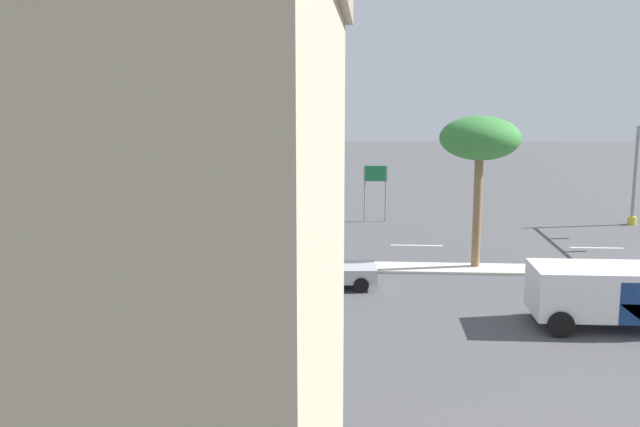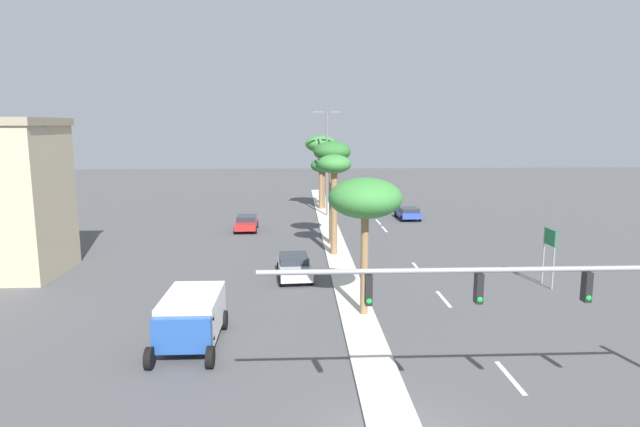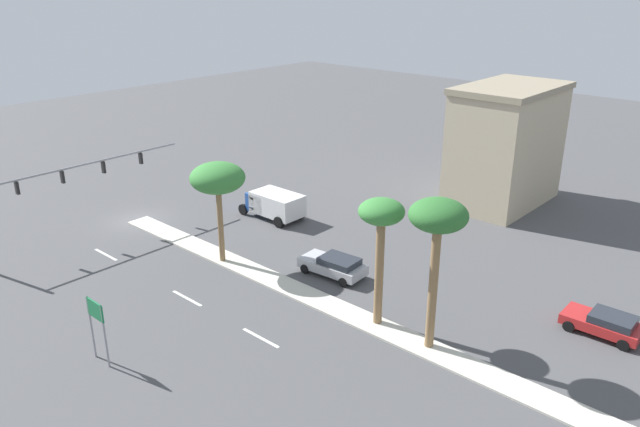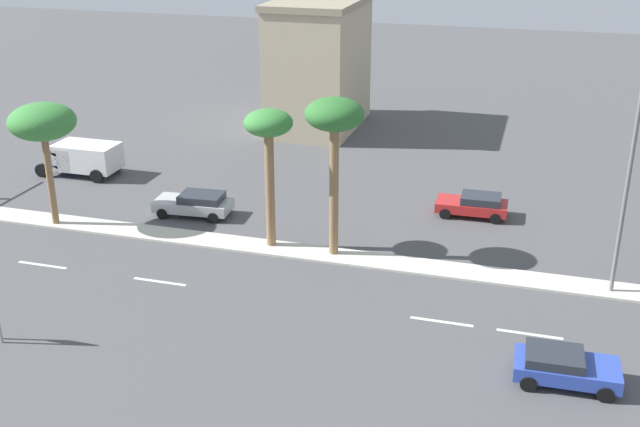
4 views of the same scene
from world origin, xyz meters
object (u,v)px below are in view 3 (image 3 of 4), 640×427
object	(u,v)px
traffic_signal_gantry	(40,196)
sedan_silver_leading	(334,265)
palm_tree_trailing	(381,221)
box_truck	(273,203)
directional_road_sign	(96,318)
commercial_building	(506,145)
palm_tree_rear	(438,222)
sedan_red_trailing	(605,323)
palm_tree_inboard	(218,179)

from	to	relation	value
traffic_signal_gantry	sedan_silver_leading	size ratio (longest dim) A/B	3.58
palm_tree_trailing	box_truck	distance (m)	18.59
sedan_silver_leading	directional_road_sign	bearing A→B (deg)	-9.31
commercial_building	palm_tree_trailing	distance (m)	23.75
traffic_signal_gantry	palm_tree_rear	distance (m)	28.84
palm_tree_trailing	sedan_silver_leading	xyz separation A→B (m)	(-2.95, -5.80, -5.61)
directional_road_sign	sedan_silver_leading	size ratio (longest dim) A/B	0.77
palm_tree_trailing	sedan_red_trailing	size ratio (longest dim) A/B	1.79
sedan_red_trailing	sedan_silver_leading	world-z (taller)	sedan_silver_leading
palm_tree_inboard	directional_road_sign	bearing A→B (deg)	21.20
sedan_silver_leading	palm_tree_trailing	bearing A→B (deg)	63.06
traffic_signal_gantry	commercial_building	world-z (taller)	commercial_building
commercial_building	sedan_silver_leading	size ratio (longest dim) A/B	2.27
traffic_signal_gantry	directional_road_sign	size ratio (longest dim) A/B	4.67
palm_tree_rear	sedan_silver_leading	bearing A→B (deg)	-108.05
palm_tree_trailing	traffic_signal_gantry	bearing A→B (deg)	-72.52
palm_tree_inboard	box_truck	xyz separation A→B (m)	(-8.15, -3.33, -4.77)
sedan_red_trailing	palm_tree_rear	bearing A→B (deg)	-40.77
traffic_signal_gantry	palm_tree_rear	xyz separation A→B (m)	(-7.53, 27.65, 3.21)
palm_tree_trailing	sedan_red_trailing	xyz separation A→B (m)	(-7.45, 9.99, -5.63)
traffic_signal_gantry	palm_tree_trailing	size ratio (longest dim) A/B	2.22
directional_road_sign	sedan_silver_leading	distance (m)	15.69
sedan_silver_leading	traffic_signal_gantry	bearing A→B (deg)	-60.11
palm_tree_inboard	sedan_red_trailing	xyz separation A→B (m)	(-8.09, 22.88, -5.30)
traffic_signal_gantry	directional_road_sign	xyz separation A→B (m)	(4.83, 15.84, -1.46)
palm_tree_trailing	palm_tree_inboard	bearing A→B (deg)	-87.15
directional_road_sign	palm_tree_rear	xyz separation A→B (m)	(-12.35, 11.81, 4.67)
commercial_building	sedan_silver_leading	distance (m)	20.92
traffic_signal_gantry	palm_tree_inboard	distance (m)	13.40
traffic_signal_gantry	sedan_silver_leading	bearing A→B (deg)	119.89
palm_tree_inboard	sedan_silver_leading	xyz separation A→B (m)	(-3.59, 7.09, -5.28)
box_truck	directional_road_sign	bearing A→B (deg)	21.62
palm_tree_inboard	sedan_red_trailing	size ratio (longest dim) A/B	1.69
palm_tree_rear	sedan_silver_leading	world-z (taller)	palm_tree_rear
commercial_building	sedan_silver_leading	xyz separation A→B (m)	(20.40, -1.60, -4.35)
traffic_signal_gantry	sedan_silver_leading	xyz separation A→B (m)	(-10.55, 18.36, -3.27)
directional_road_sign	box_truck	world-z (taller)	directional_road_sign
traffic_signal_gantry	palm_tree_trailing	xyz separation A→B (m)	(-7.61, 24.16, 2.34)
traffic_signal_gantry	box_truck	world-z (taller)	traffic_signal_gantry
sedan_silver_leading	palm_tree_rear	bearing A→B (deg)	71.95
commercial_building	palm_tree_rear	distance (m)	24.75
palm_tree_trailing	sedan_silver_leading	bearing A→B (deg)	-116.94
directional_road_sign	sedan_silver_leading	xyz separation A→B (m)	(-15.38, 2.52, -1.81)
commercial_building	palm_tree_rear	bearing A→B (deg)	18.18
commercial_building	palm_tree_inboard	distance (m)	25.53
palm_tree_inboard	sedan_silver_leading	distance (m)	9.54
box_truck	sedan_red_trailing	bearing A→B (deg)	89.87
palm_tree_rear	sedan_silver_leading	distance (m)	11.73
palm_tree_trailing	box_truck	size ratio (longest dim) A/B	1.39
sedan_red_trailing	box_truck	world-z (taller)	box_truck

